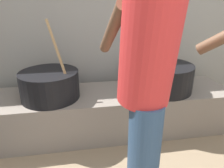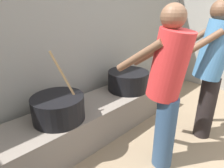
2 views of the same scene
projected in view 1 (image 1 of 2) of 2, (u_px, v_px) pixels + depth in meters
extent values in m
cube|color=gray|center=(123.00, 31.00, 2.44)|extent=(5.15, 0.20, 1.92)
cube|color=slate|center=(109.00, 111.00, 2.20)|extent=(2.48, 0.60, 0.43)
cylinder|color=black|center=(50.00, 85.00, 1.96)|extent=(0.54, 0.54, 0.26)
cylinder|color=#937047|center=(57.00, 50.00, 1.85)|extent=(0.18, 0.21, 0.51)
cylinder|color=black|center=(164.00, 77.00, 2.14)|extent=(0.57, 0.57, 0.27)
cylinder|color=navy|center=(143.00, 158.00, 1.32)|extent=(0.20, 0.20, 0.76)
cylinder|color=red|center=(149.00, 49.00, 1.09)|extent=(0.33, 0.41, 0.65)
cylinder|color=brown|center=(155.00, 29.00, 1.30)|extent=(0.11, 0.47, 0.35)
cylinder|color=brown|center=(112.00, 30.00, 1.24)|extent=(0.11, 0.47, 0.35)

